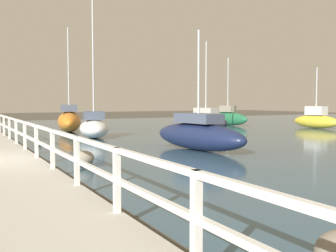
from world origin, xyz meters
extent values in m
cube|color=white|center=(1.80, -9.26, 0.74)|extent=(0.10, 0.10, 1.04)
cube|color=white|center=(1.80, -6.94, 0.74)|extent=(0.10, 0.10, 1.04)
cube|color=white|center=(1.80, -4.63, 0.74)|extent=(0.10, 0.10, 1.04)
cube|color=white|center=(1.80, -2.31, 0.74)|extent=(0.10, 0.10, 1.04)
cube|color=white|center=(1.80, 0.00, 0.74)|extent=(0.10, 0.10, 1.04)
cube|color=white|center=(1.80, 2.31, 0.74)|extent=(0.10, 0.10, 1.04)
cube|color=white|center=(1.80, 4.63, 0.74)|extent=(0.10, 0.10, 1.04)
cube|color=white|center=(1.80, 6.94, 0.74)|extent=(0.10, 0.10, 1.04)
cube|color=white|center=(1.80, 9.26, 0.74)|extent=(0.10, 0.10, 1.04)
cube|color=white|center=(1.80, 0.00, 1.22)|extent=(0.09, 32.50, 0.08)
cube|color=white|center=(1.80, 0.00, 0.74)|extent=(0.09, 32.50, 0.08)
ellipsoid|color=slate|center=(2.87, 5.80, 0.14)|extent=(0.36, 0.32, 0.27)
ellipsoid|color=gray|center=(3.01, -1.00, 0.24)|extent=(0.64, 0.58, 0.48)
ellipsoid|color=#236B42|center=(19.51, 13.57, 0.56)|extent=(1.19, 4.63, 1.11)
cube|color=#9E937F|center=(19.51, 13.57, 1.38)|extent=(0.72, 1.45, 0.52)
cylinder|color=silver|center=(19.51, 13.57, 3.34)|extent=(0.09, 0.09, 4.45)
ellipsoid|color=white|center=(6.19, 7.89, 0.51)|extent=(2.18, 3.52, 0.99)
cube|color=#4C566B|center=(6.19, 7.89, 1.23)|extent=(1.28, 1.36, 0.45)
cylinder|color=silver|center=(6.19, 7.89, 4.30)|extent=(0.09, 0.09, 6.60)
ellipsoid|color=#192347|center=(8.27, 0.69, 0.56)|extent=(2.03, 5.34, 1.10)
cube|color=#4C566B|center=(8.27, 0.69, 1.30)|extent=(1.22, 2.16, 0.39)
cylinder|color=silver|center=(8.27, 0.69, 2.98)|extent=(0.09, 0.09, 3.74)
ellipsoid|color=gold|center=(23.14, 7.63, 0.50)|extent=(1.43, 3.89, 0.98)
cube|color=silver|center=(23.14, 7.63, 1.31)|extent=(0.90, 1.51, 0.65)
cylinder|color=silver|center=(23.14, 7.63, 2.74)|extent=(0.09, 0.09, 3.50)
ellipsoid|color=black|center=(14.41, 9.25, 0.56)|extent=(1.80, 3.90, 1.10)
cube|color=beige|center=(14.41, 9.25, 1.33)|extent=(1.08, 1.77, 0.45)
cylinder|color=silver|center=(14.41, 9.25, 3.54)|extent=(0.09, 0.09, 4.85)
ellipsoid|color=orange|center=(6.13, 12.87, 0.67)|extent=(2.66, 5.13, 1.33)
cube|color=#4C566B|center=(6.13, 12.87, 1.55)|extent=(1.53, 2.30, 0.43)
cylinder|color=silver|center=(6.13, 12.87, 4.04)|extent=(0.09, 0.09, 5.41)
camera|label=1|loc=(-0.41, -12.70, 1.98)|focal=42.00mm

